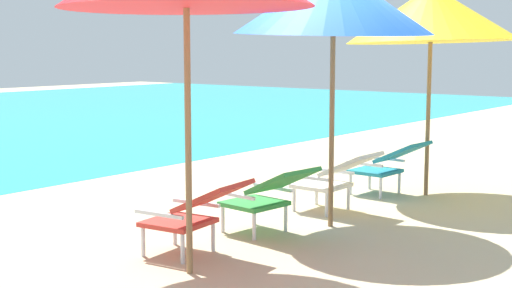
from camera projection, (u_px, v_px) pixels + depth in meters
ground_plane at (56, 177)px, 10.00m from camera, size 40.00×40.00×0.00m
lounge_chair_far_left at (195, 210)px, 6.15m from camera, size 0.64×0.93×0.68m
lounge_chair_near_left at (268, 193)px, 6.87m from camera, size 0.61×0.92×0.68m
lounge_chair_near_right at (335, 176)px, 7.81m from camera, size 0.55×0.88×0.68m
lounge_chair_far_right at (388, 162)px, 8.70m from camera, size 0.57×0.89×0.68m
beach_umbrella_center at (333, 0)px, 6.97m from camera, size 2.72×2.73×2.58m
beach_umbrella_right at (431, 14)px, 8.51m from camera, size 2.24×2.26×2.51m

